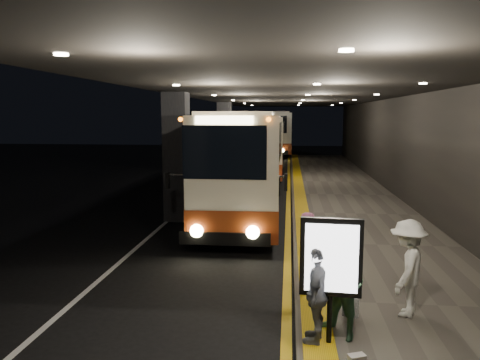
{
  "coord_description": "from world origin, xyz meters",
  "views": [
    {
      "loc": [
        2.35,
        -11.72,
        3.62
      ],
      "look_at": [
        0.89,
        2.1,
        1.7
      ],
      "focal_mm": 35.0,
      "sensor_mm": 36.0,
      "label": 1
    }
  ],
  "objects_px": {
    "coach_third": "(275,134)",
    "passenger_waiting_grey": "(317,294)",
    "coach_main": "(246,167)",
    "coach_second": "(264,147)",
    "passenger_boarding": "(309,248)",
    "info_sign": "(331,260)",
    "bag_polka": "(351,307)",
    "stanchion_post": "(306,246)",
    "passenger_waiting_white": "(408,268)",
    "passenger_waiting_green": "(341,281)"
  },
  "relations": [
    {
      "from": "passenger_boarding",
      "to": "coach_main",
      "type": "bearing_deg",
      "value": 36.0
    },
    {
      "from": "passenger_waiting_grey",
      "to": "bag_polka",
      "type": "relative_size",
      "value": 4.62
    },
    {
      "from": "passenger_waiting_green",
      "to": "passenger_waiting_white",
      "type": "distance_m",
      "value": 1.57
    },
    {
      "from": "passenger_boarding",
      "to": "passenger_waiting_grey",
      "type": "bearing_deg",
      "value": -158.99
    },
    {
      "from": "coach_second",
      "to": "coach_main",
      "type": "bearing_deg",
      "value": -91.02
    },
    {
      "from": "coach_second",
      "to": "passenger_boarding",
      "type": "height_order",
      "value": "coach_second"
    },
    {
      "from": "coach_main",
      "to": "coach_second",
      "type": "relative_size",
      "value": 1.05
    },
    {
      "from": "coach_second",
      "to": "stanchion_post",
      "type": "xyz_separation_m",
      "value": [
        1.96,
        -18.22,
        -0.98
      ]
    },
    {
      "from": "passenger_waiting_grey",
      "to": "info_sign",
      "type": "distance_m",
      "value": 0.6
    },
    {
      "from": "passenger_boarding",
      "to": "info_sign",
      "type": "distance_m",
      "value": 2.69
    },
    {
      "from": "passenger_boarding",
      "to": "stanchion_post",
      "type": "distance_m",
      "value": 0.86
    },
    {
      "from": "coach_main",
      "to": "passenger_waiting_white",
      "type": "distance_m",
      "value": 9.81
    },
    {
      "from": "passenger_waiting_grey",
      "to": "info_sign",
      "type": "height_order",
      "value": "info_sign"
    },
    {
      "from": "coach_third",
      "to": "bag_polka",
      "type": "height_order",
      "value": "coach_third"
    },
    {
      "from": "passenger_boarding",
      "to": "passenger_waiting_green",
      "type": "bearing_deg",
      "value": -149.88
    },
    {
      "from": "coach_third",
      "to": "passenger_boarding",
      "type": "xyz_separation_m",
      "value": [
        1.78,
        -35.27,
        -0.95
      ]
    },
    {
      "from": "bag_polka",
      "to": "stanchion_post",
      "type": "distance_m",
      "value": 2.56
    },
    {
      "from": "coach_second",
      "to": "passenger_waiting_green",
      "type": "relative_size",
      "value": 6.17
    },
    {
      "from": "coach_main",
      "to": "stanchion_post",
      "type": "xyz_separation_m",
      "value": [
        1.99,
        -6.8,
        -1.04
      ]
    },
    {
      "from": "bag_polka",
      "to": "info_sign",
      "type": "height_order",
      "value": "info_sign"
    },
    {
      "from": "coach_main",
      "to": "passenger_waiting_grey",
      "type": "xyz_separation_m",
      "value": [
        2.04,
        -10.21,
        -0.82
      ]
    },
    {
      "from": "coach_main",
      "to": "coach_second",
      "type": "xyz_separation_m",
      "value": [
        0.04,
        11.42,
        -0.06
      ]
    },
    {
      "from": "coach_main",
      "to": "coach_second",
      "type": "bearing_deg",
      "value": 88.19
    },
    {
      "from": "coach_third",
      "to": "passenger_waiting_white",
      "type": "height_order",
      "value": "coach_third"
    },
    {
      "from": "info_sign",
      "to": "bag_polka",
      "type": "bearing_deg",
      "value": 70.61
    },
    {
      "from": "coach_third",
      "to": "passenger_boarding",
      "type": "bearing_deg",
      "value": -89.43
    },
    {
      "from": "passenger_waiting_white",
      "to": "info_sign",
      "type": "height_order",
      "value": "info_sign"
    },
    {
      "from": "passenger_waiting_grey",
      "to": "stanchion_post",
      "type": "distance_m",
      "value": 3.42
    },
    {
      "from": "passenger_waiting_grey",
      "to": "passenger_boarding",
      "type": "bearing_deg",
      "value": -169.53
    },
    {
      "from": "bag_polka",
      "to": "coach_third",
      "type": "bearing_deg",
      "value": 93.78
    },
    {
      "from": "passenger_waiting_green",
      "to": "stanchion_post",
      "type": "distance_m",
      "value": 3.26
    },
    {
      "from": "coach_main",
      "to": "coach_third",
      "type": "distance_m",
      "value": 27.64
    },
    {
      "from": "passenger_waiting_green",
      "to": "bag_polka",
      "type": "height_order",
      "value": "passenger_waiting_green"
    },
    {
      "from": "bag_polka",
      "to": "stanchion_post",
      "type": "relative_size",
      "value": 0.3
    },
    {
      "from": "stanchion_post",
      "to": "passenger_waiting_grey",
      "type": "bearing_deg",
      "value": -89.16
    },
    {
      "from": "passenger_waiting_white",
      "to": "info_sign",
      "type": "xyz_separation_m",
      "value": [
        -1.42,
        -1.19,
        0.48
      ]
    },
    {
      "from": "coach_third",
      "to": "bag_polka",
      "type": "xyz_separation_m",
      "value": [
        2.43,
        -36.86,
        -1.53
      ]
    },
    {
      "from": "coach_third",
      "to": "passenger_waiting_grey",
      "type": "distance_m",
      "value": 37.9
    },
    {
      "from": "coach_main",
      "to": "stanchion_post",
      "type": "relative_size",
      "value": 10.62
    },
    {
      "from": "coach_third",
      "to": "passenger_waiting_grey",
      "type": "xyz_separation_m",
      "value": [
        1.78,
        -37.85,
        -0.93
      ]
    },
    {
      "from": "coach_second",
      "to": "coach_third",
      "type": "bearing_deg",
      "value": 88.35
    },
    {
      "from": "passenger_boarding",
      "to": "bag_polka",
      "type": "relative_size",
      "value": 4.5
    },
    {
      "from": "coach_second",
      "to": "passenger_waiting_grey",
      "type": "xyz_separation_m",
      "value": [
        2.01,
        -21.63,
        -0.76
      ]
    },
    {
      "from": "passenger_boarding",
      "to": "bag_polka",
      "type": "xyz_separation_m",
      "value": [
        0.66,
        -1.59,
        -0.58
      ]
    },
    {
      "from": "passenger_boarding",
      "to": "passenger_waiting_grey",
      "type": "distance_m",
      "value": 2.58
    },
    {
      "from": "coach_main",
      "to": "stanchion_post",
      "type": "bearing_deg",
      "value": -75.27
    },
    {
      "from": "info_sign",
      "to": "coach_third",
      "type": "bearing_deg",
      "value": 97.56
    },
    {
      "from": "passenger_waiting_white",
      "to": "passenger_waiting_green",
      "type": "bearing_deg",
      "value": -26.88
    },
    {
      "from": "passenger_waiting_green",
      "to": "coach_second",
      "type": "bearing_deg",
      "value": 145.16
    },
    {
      "from": "coach_main",
      "to": "passenger_waiting_white",
      "type": "relative_size",
      "value": 6.88
    }
  ]
}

